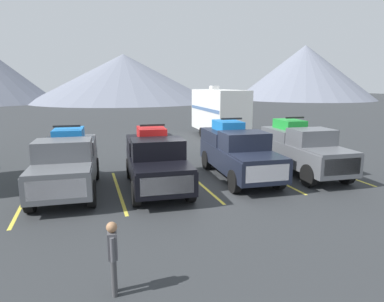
% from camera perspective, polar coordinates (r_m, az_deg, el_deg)
% --- Properties ---
extents(ground_plane, '(240.00, 240.00, 0.00)m').
position_cam_1_polar(ground_plane, '(13.68, 2.04, -6.19)').
color(ground_plane, '#2D3033').
extents(pickup_truck_a, '(2.52, 5.36, 2.53)m').
position_cam_1_polar(pickup_truck_a, '(13.68, -20.77, -1.80)').
color(pickup_truck_a, '#595B60').
rests_on(pickup_truck_a, ground).
extents(pickup_truck_b, '(2.50, 5.42, 2.50)m').
position_cam_1_polar(pickup_truck_b, '(13.45, -6.30, -1.46)').
color(pickup_truck_b, black).
rests_on(pickup_truck_b, ground).
extents(pickup_truck_c, '(2.46, 5.74, 2.60)m').
position_cam_1_polar(pickup_truck_c, '(15.02, 7.78, 0.04)').
color(pickup_truck_c, black).
rests_on(pickup_truck_c, ground).
extents(pickup_truck_d, '(2.35, 5.43, 2.60)m').
position_cam_1_polar(pickup_truck_d, '(16.33, 18.45, 0.50)').
color(pickup_truck_d, '#595B60').
rests_on(pickup_truck_d, ground).
extents(lot_stripe_a, '(0.12, 5.50, 0.01)m').
position_cam_1_polar(lot_stripe_a, '(13.68, -26.89, -7.44)').
color(lot_stripe_a, gold).
rests_on(lot_stripe_a, ground).
extents(lot_stripe_b, '(0.12, 5.50, 0.01)m').
position_cam_1_polar(lot_stripe_b, '(13.53, -12.53, -6.65)').
color(lot_stripe_b, gold).
rests_on(lot_stripe_b, ground).
extents(lot_stripe_c, '(0.12, 5.50, 0.01)m').
position_cam_1_polar(lot_stripe_c, '(14.20, 1.24, -5.50)').
color(lot_stripe_c, gold).
rests_on(lot_stripe_c, ground).
extents(lot_stripe_d, '(0.12, 5.50, 0.01)m').
position_cam_1_polar(lot_stripe_d, '(15.59, 13.11, -4.25)').
color(lot_stripe_d, gold).
rests_on(lot_stripe_d, ground).
extents(lot_stripe_e, '(0.12, 5.50, 0.01)m').
position_cam_1_polar(lot_stripe_e, '(17.54, 22.67, -3.11)').
color(lot_stripe_e, gold).
rests_on(lot_stripe_e, ground).
extents(camper_trailer_a, '(2.65, 8.31, 4.02)m').
position_cam_1_polar(camper_trailer_a, '(25.74, 4.60, 6.89)').
color(camper_trailer_a, white).
rests_on(camper_trailer_a, ground).
extents(person_b, '(0.21, 0.34, 1.54)m').
position_cam_1_polar(person_b, '(6.97, -13.47, -16.77)').
color(person_b, '#3F3F42').
rests_on(person_b, ground).
extents(mountain_ridge, '(136.26, 45.86, 16.10)m').
position_cam_1_polar(mountain_ridge, '(82.64, -17.03, 12.71)').
color(mountain_ridge, slate).
rests_on(mountain_ridge, ground).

